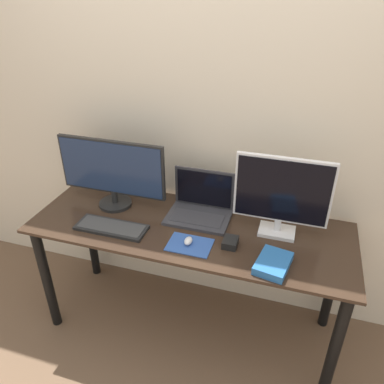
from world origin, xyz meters
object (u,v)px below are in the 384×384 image
object	(u,v)px
laptop	(201,205)
keyboard	(111,227)
power_brick	(230,242)
monitor_right	(282,195)
mouse	(188,241)
book	(273,263)
monitor_left	(112,172)

from	to	relation	value
laptop	keyboard	distance (m)	0.51
laptop	power_brick	distance (m)	0.33
monitor_right	keyboard	world-z (taller)	monitor_right
power_brick	laptop	bearing A→B (deg)	134.06
keyboard	mouse	world-z (taller)	mouse
monitor_right	mouse	xyz separation A→B (m)	(-0.42, -0.24, -0.22)
monitor_right	power_brick	world-z (taller)	monitor_right
book	power_brick	bearing A→B (deg)	156.68
monitor_left	power_brick	bearing A→B (deg)	-13.92
keyboard	mouse	size ratio (longest dim) A/B	6.18
keyboard	power_brick	distance (m)	0.65
monitor_right	mouse	world-z (taller)	monitor_right
keyboard	book	bearing A→B (deg)	-3.31
keyboard	mouse	distance (m)	0.44
mouse	book	xyz separation A→B (m)	(0.44, -0.04, -0.00)
laptop	power_brick	world-z (taller)	laptop
mouse	power_brick	bearing A→B (deg)	14.42
monitor_right	book	world-z (taller)	monitor_right
monitor_right	power_brick	xyz separation A→B (m)	(-0.22, -0.18, -0.22)
laptop	power_brick	xyz separation A→B (m)	(0.23, -0.23, -0.04)
monitor_left	monitor_right	distance (m)	0.96
monitor_left	monitor_right	world-z (taller)	monitor_right
laptop	book	xyz separation A→B (m)	(0.45, -0.33, -0.04)
monitor_right	mouse	bearing A→B (deg)	-150.63
laptop	monitor_right	bearing A→B (deg)	-6.23
book	monitor_left	bearing A→B (deg)	163.79
laptop	power_brick	size ratio (longest dim) A/B	3.81
book	power_brick	distance (m)	0.25
monitor_left	mouse	xyz separation A→B (m)	(0.54, -0.24, -0.20)
mouse	power_brick	world-z (taller)	power_brick
monitor_left	power_brick	size ratio (longest dim) A/B	6.93
monitor_left	laptop	size ratio (longest dim) A/B	1.82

